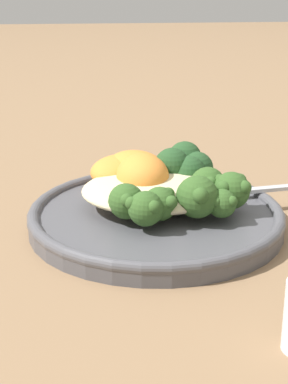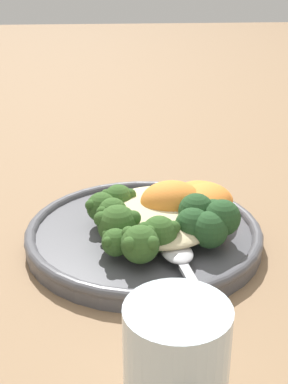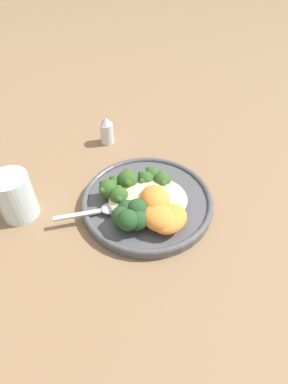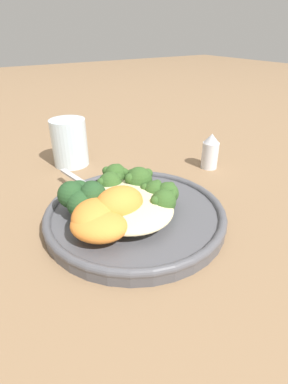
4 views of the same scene
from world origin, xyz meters
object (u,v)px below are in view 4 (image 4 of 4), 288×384
at_px(broccoli_stalk_5, 116,180).
at_px(water_glass, 70,143).
at_px(spoon, 92,188).
at_px(salt_shaker, 210,151).
at_px(broccoli_stalk_2, 148,194).
at_px(sweet_potato_chunk_3, 100,219).
at_px(quinoa_mound, 129,204).
at_px(sweet_potato_chunk_0, 119,204).
at_px(sweet_potato_chunk_1, 99,226).
at_px(sweet_potato_chunk_2, 94,217).
at_px(broccoli_stalk_3, 136,185).
at_px(broccoli_stalk_0, 155,203).
at_px(broccoli_stalk_4, 128,188).
at_px(broccoli_stalk_1, 160,196).
at_px(broccoli_stalk_6, 112,188).
at_px(plate, 136,215).
at_px(kale_tuft, 83,196).

bearing_deg(broccoli_stalk_5, water_glass, 26.39).
xyz_separation_m(spoon, salt_shaker, (-0.00, -0.25, 0.01)).
bearing_deg(broccoli_stalk_5, broccoli_stalk_2, -137.50).
bearing_deg(salt_shaker, sweet_potato_chunk_3, 109.52).
relative_size(quinoa_mound, spoon, 1.14).
distance_m(sweet_potato_chunk_0, sweet_potato_chunk_1, 0.05).
distance_m(broccoli_stalk_5, sweet_potato_chunk_2, 0.10).
height_order(sweet_potato_chunk_3, spoon, sweet_potato_chunk_3).
height_order(broccoli_stalk_3, sweet_potato_chunk_3, broccoli_stalk_3).
relative_size(broccoli_stalk_2, spoon, 0.61).
bearing_deg(broccoli_stalk_3, broccoli_stalk_0, -126.43).
height_order(broccoli_stalk_0, broccoli_stalk_4, broccoli_stalk_0).
distance_m(broccoli_stalk_3, sweet_potato_chunk_0, 0.06).
bearing_deg(broccoli_stalk_2, broccoli_stalk_5, 105.62).
bearing_deg(broccoli_stalk_0, spoon, 145.51).
xyz_separation_m(quinoa_mound, broccoli_stalk_1, (-0.01, -0.05, 0.00)).
distance_m(broccoli_stalk_2, broccoli_stalk_5, 0.06).
bearing_deg(broccoli_stalk_6, broccoli_stalk_3, -101.11).
xyz_separation_m(sweet_potato_chunk_3, spoon, (0.10, -0.03, -0.01)).
distance_m(broccoli_stalk_3, salt_shaker, 0.20).
relative_size(broccoli_stalk_5, sweet_potato_chunk_3, 2.17).
xyz_separation_m(broccoli_stalk_3, spoon, (0.05, 0.05, -0.01)).
bearing_deg(sweet_potato_chunk_3, broccoli_stalk_5, -39.43).
bearing_deg(broccoli_stalk_4, sweet_potato_chunk_3, 171.21).
xyz_separation_m(broccoli_stalk_0, broccoli_stalk_6, (0.07, 0.03, 0.00)).
bearing_deg(plate, broccoli_stalk_6, 15.83).
height_order(broccoli_stalk_2, kale_tuft, kale_tuft).
bearing_deg(broccoli_stalk_2, broccoli_stalk_1, -52.68).
distance_m(plate, broccoli_stalk_4, 0.05).
bearing_deg(plate, sweet_potato_chunk_3, 105.06).
height_order(broccoli_stalk_1, broccoli_stalk_4, broccoli_stalk_1).
height_order(sweet_potato_chunk_0, spoon, sweet_potato_chunk_0).
distance_m(sweet_potato_chunk_1, sweet_potato_chunk_3, 0.01).
relative_size(plate, sweet_potato_chunk_3, 5.13).
bearing_deg(broccoli_stalk_6, broccoli_stalk_4, -88.58).
relative_size(broccoli_stalk_1, sweet_potato_chunk_3, 1.85).
height_order(broccoli_stalk_6, sweet_potato_chunk_3, broccoli_stalk_6).
bearing_deg(broccoli_stalk_3, quinoa_mound, -166.44).
xyz_separation_m(broccoli_stalk_4, sweet_potato_chunk_3, (-0.06, 0.07, 0.00)).
xyz_separation_m(sweet_potato_chunk_0, kale_tuft, (0.04, 0.03, -0.00)).
relative_size(broccoli_stalk_1, broccoli_stalk_2, 1.17).
bearing_deg(salt_shaker, spoon, 89.92).
bearing_deg(kale_tuft, quinoa_mound, -127.48).
bearing_deg(sweet_potato_chunk_3, quinoa_mound, -72.90).
height_order(broccoli_stalk_1, sweet_potato_chunk_3, broccoli_stalk_1).
bearing_deg(kale_tuft, spoon, -34.59).
distance_m(broccoli_stalk_4, spoon, 0.06).
bearing_deg(sweet_potato_chunk_2, salt_shaker, -71.60).
xyz_separation_m(plate, quinoa_mound, (-0.00, 0.01, 0.02)).
xyz_separation_m(sweet_potato_chunk_2, kale_tuft, (0.05, -0.01, 0.00)).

